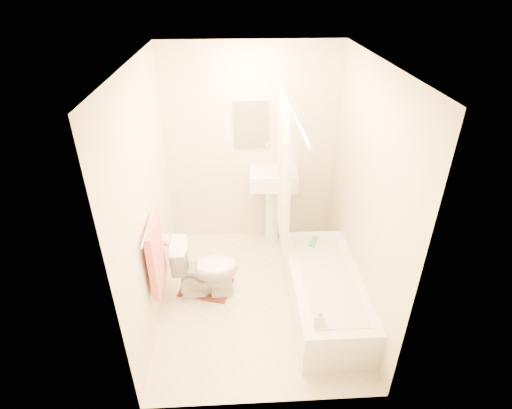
{
  "coord_description": "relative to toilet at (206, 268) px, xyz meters",
  "views": [
    {
      "loc": [
        -0.19,
        -3.15,
        3.01
      ],
      "look_at": [
        0.0,
        0.25,
        1.0
      ],
      "focal_mm": 28.0,
      "sensor_mm": 36.0,
      "label": 1
    }
  ],
  "objects": [
    {
      "name": "floor",
      "position": [
        0.53,
        -0.1,
        -0.33
      ],
      "size": [
        2.4,
        2.4,
        0.0
      ],
      "primitive_type": "plane",
      "color": "beige",
      "rests_on": "ground"
    },
    {
      "name": "ceiling",
      "position": [
        0.53,
        -0.1,
        2.07
      ],
      "size": [
        2.4,
        2.4,
        0.0
      ],
      "primitive_type": "plane",
      "color": "white",
      "rests_on": "ground"
    },
    {
      "name": "wall_back",
      "position": [
        0.53,
        1.1,
        0.87
      ],
      "size": [
        2.0,
        0.02,
        2.4
      ],
      "primitive_type": "cube",
      "color": "beige",
      "rests_on": "ground"
    },
    {
      "name": "wall_left",
      "position": [
        -0.47,
        -0.1,
        0.87
      ],
      "size": [
        0.02,
        2.4,
        2.4
      ],
      "primitive_type": "cube",
      "color": "beige",
      "rests_on": "ground"
    },
    {
      "name": "wall_right",
      "position": [
        1.53,
        -0.1,
        0.87
      ],
      "size": [
        0.02,
        2.4,
        2.4
      ],
      "primitive_type": "cube",
      "color": "beige",
      "rests_on": "ground"
    },
    {
      "name": "mirror",
      "position": [
        0.53,
        1.08,
        1.17
      ],
      "size": [
        0.4,
        0.03,
        0.55
      ],
      "primitive_type": "cube",
      "color": "white",
      "rests_on": "wall_back"
    },
    {
      "name": "curtain_rod",
      "position": [
        0.83,
        -0.0,
        1.67
      ],
      "size": [
        0.03,
        1.7,
        0.03
      ],
      "primitive_type": "cylinder",
      "rotation": [
        1.57,
        0.0,
        0.0
      ],
      "color": "silver",
      "rests_on": "wall_back"
    },
    {
      "name": "shower_curtain",
      "position": [
        0.83,
        0.4,
        0.89
      ],
      "size": [
        0.04,
        0.8,
        1.55
      ],
      "primitive_type": "cube",
      "color": "silver",
      "rests_on": "curtain_rod"
    },
    {
      "name": "towel_bar",
      "position": [
        -0.43,
        -0.35,
        0.77
      ],
      "size": [
        0.02,
        0.6,
        0.02
      ],
      "primitive_type": "cylinder",
      "rotation": [
        1.57,
        0.0,
        0.0
      ],
      "color": "silver",
      "rests_on": "wall_left"
    },
    {
      "name": "towel",
      "position": [
        -0.4,
        -0.35,
        0.45
      ],
      "size": [
        0.06,
        0.45,
        0.66
      ],
      "primitive_type": "cube",
      "color": "#CC7266",
      "rests_on": "towel_bar"
    },
    {
      "name": "toilet_paper",
      "position": [
        -0.4,
        0.02,
        0.37
      ],
      "size": [
        0.11,
        0.12,
        0.12
      ],
      "primitive_type": "cylinder",
      "rotation": [
        0.0,
        1.57,
        0.0
      ],
      "color": "white",
      "rests_on": "wall_left"
    },
    {
      "name": "toilet",
      "position": [
        0.0,
        0.0,
        0.0
      ],
      "size": [
        0.69,
        0.41,
        0.67
      ],
      "primitive_type": "imported",
      "rotation": [
        0.0,
        0.0,
        1.61
      ],
      "color": "silver",
      "rests_on": "floor"
    },
    {
      "name": "sink",
      "position": [
        0.78,
        0.96,
        0.21
      ],
      "size": [
        0.58,
        0.47,
        1.08
      ],
      "primitive_type": null,
      "rotation": [
        0.0,
        0.0,
        -0.06
      ],
      "color": "white",
      "rests_on": "floor"
    },
    {
      "name": "bathtub",
      "position": [
        1.2,
        -0.3,
        -0.12
      ],
      "size": [
        0.67,
        1.53,
        0.43
      ],
      "primitive_type": null,
      "color": "white",
      "rests_on": "floor"
    },
    {
      "name": "bath_mat",
      "position": [
        -0.02,
        0.07,
        -0.32
      ],
      "size": [
        0.62,
        0.53,
        0.02
      ],
      "primitive_type": "cube",
      "rotation": [
        0.0,
        0.0,
        -0.27
      ],
      "color": "#55281C",
      "rests_on": "floor"
    },
    {
      "name": "soap_bottle",
      "position": [
        1.0,
        -0.9,
        0.18
      ],
      "size": [
        0.1,
        0.1,
        0.17
      ],
      "primitive_type": "imported",
      "rotation": [
        0.0,
        0.0,
        -0.27
      ],
      "color": "silver",
      "rests_on": "bathtub"
    },
    {
      "name": "scrub_brush",
      "position": [
        1.16,
        0.24,
        0.12
      ],
      "size": [
        0.12,
        0.19,
        0.04
      ],
      "primitive_type": "cube",
      "rotation": [
        0.0,
        0.0,
        -0.39
      ],
      "color": "#3EAA6C",
      "rests_on": "bathtub"
    }
  ]
}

